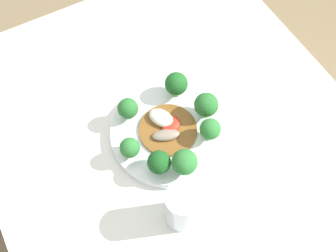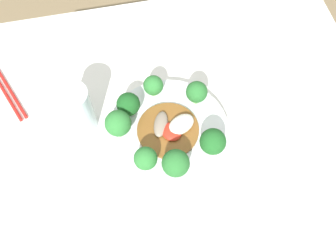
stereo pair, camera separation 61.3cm
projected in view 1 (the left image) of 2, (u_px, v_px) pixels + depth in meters
ground_plane at (174, 221)px, 1.49m from camera, size 8.00×8.00×0.00m
table at (176, 191)px, 1.18m from camera, size 0.97×0.81×0.70m
plate at (168, 133)px, 0.86m from camera, size 0.25×0.25×0.02m
broccoli_southeast at (176, 84)px, 0.86m from camera, size 0.05×0.05×0.07m
broccoli_northeast at (128, 109)px, 0.84m from camera, size 0.04×0.04×0.06m
broccoli_south at (206, 105)px, 0.83m from camera, size 0.05×0.05×0.07m
broccoli_northwest at (159, 162)px, 0.78m from camera, size 0.05×0.05×0.06m
broccoli_southwest at (210, 129)px, 0.81m from camera, size 0.04×0.04×0.06m
broccoli_north at (130, 148)px, 0.80m from camera, size 0.04×0.04×0.05m
broccoli_west at (185, 162)px, 0.77m from camera, size 0.05×0.05×0.07m
stirfry_center at (166, 127)px, 0.85m from camera, size 0.13×0.13×0.03m
drinking_glass at (182, 207)px, 0.73m from camera, size 0.06×0.06×0.12m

